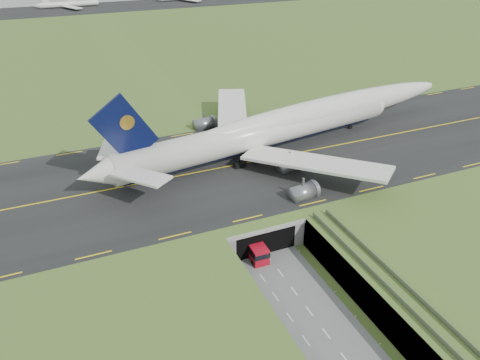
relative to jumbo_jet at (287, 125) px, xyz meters
name	(u,v)px	position (x,y,z in m)	size (l,w,h in m)	color
ground	(286,281)	(-19.44, -37.34, -11.77)	(900.00, 900.00, 0.00)	#486327
airfield_deck	(287,267)	(-19.44, -37.34, -8.77)	(800.00, 800.00, 6.00)	gray
trench_road	(308,310)	(-19.44, -44.84, -11.67)	(12.00, 75.00, 0.20)	slate
taxiway	(218,169)	(-19.44, -4.34, -5.68)	(800.00, 44.00, 0.18)	black
tunnel_portal	(247,216)	(-19.44, -20.62, -8.43)	(17.00, 22.30, 6.00)	gray
guideway	(418,315)	(-8.44, -56.45, -6.44)	(3.00, 53.00, 7.05)	#A8A8A3
jumbo_jet	(287,125)	(0.00, 0.00, 0.00)	(102.33, 63.86, 21.37)	silver
shuttle_tram	(254,248)	(-21.57, -28.70, -10.03)	(3.15, 7.85, 3.17)	#AD0B1D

